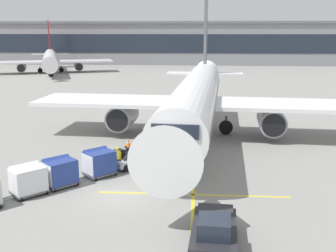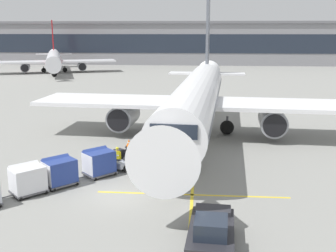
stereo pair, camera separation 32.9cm
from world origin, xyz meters
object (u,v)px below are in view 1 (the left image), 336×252
(baggage_cart_second, at_px, (60,172))
(ground_crew_by_carts, at_px, (117,157))
(parked_airplane, at_px, (196,98))
(belt_loader, at_px, (135,155))
(baggage_cart_third, at_px, (28,179))
(baggage_cart_lead, at_px, (99,162))
(distant_airplane, at_px, (50,60))
(safety_cone_engine_keepout, at_px, (128,143))
(ground_crew_by_loader, at_px, (96,164))
(pushback_tug, at_px, (214,232))

(baggage_cart_second, distance_m, ground_crew_by_carts, 4.61)
(baggage_cart_second, bearing_deg, ground_crew_by_carts, 46.51)
(ground_crew_by_carts, bearing_deg, parked_airplane, 62.07)
(belt_loader, distance_m, baggage_cart_second, 6.25)
(belt_loader, distance_m, baggage_cart_third, 8.39)
(baggage_cart_lead, height_order, distant_airplane, distant_airplane)
(belt_loader, bearing_deg, ground_crew_by_carts, -132.10)
(baggage_cart_second, height_order, safety_cone_engine_keepout, baggage_cart_second)
(baggage_cart_lead, relative_size, safety_cone_engine_keepout, 3.63)
(distant_airplane, bearing_deg, ground_crew_by_carts, -66.76)
(parked_airplane, relative_size, ground_crew_by_loader, 23.68)
(safety_cone_engine_keepout, bearing_deg, parked_airplane, 37.94)
(baggage_cart_lead, height_order, ground_crew_by_loader, baggage_cart_lead)
(parked_airplane, xyz_separation_m, ground_crew_by_carts, (-5.63, -10.61, -2.69))
(baggage_cart_third, height_order, ground_crew_by_loader, baggage_cart_third)
(parked_airplane, height_order, pushback_tug, parked_airplane)
(ground_crew_by_carts, bearing_deg, ground_crew_by_loader, -123.47)
(belt_loader, distance_m, pushback_tug, 12.97)
(belt_loader, relative_size, baggage_cart_third, 1.93)
(baggage_cart_lead, bearing_deg, ground_crew_by_loader, -98.31)
(ground_crew_by_carts, height_order, distant_airplane, distant_airplane)
(baggage_cart_lead, relative_size, distant_airplane, 0.07)
(baggage_cart_second, xyz_separation_m, distant_airplane, (-26.06, 71.43, 2.09))
(belt_loader, height_order, safety_cone_engine_keepout, belt_loader)
(pushback_tug, bearing_deg, parked_airplane, 92.56)
(safety_cone_engine_keepout, bearing_deg, baggage_cart_third, -112.13)
(belt_loader, height_order, ground_crew_by_carts, belt_loader)
(parked_airplane, xyz_separation_m, safety_cone_engine_keepout, (-5.85, -4.56, -3.35))
(belt_loader, distance_m, ground_crew_by_carts, 1.64)
(belt_loader, relative_size, baggage_cart_lead, 1.93)
(ground_crew_by_loader, xyz_separation_m, distant_airplane, (-28.08, 69.82, 2.10))
(baggage_cart_third, bearing_deg, baggage_cart_second, 45.78)
(safety_cone_engine_keepout, distance_m, distant_airplane, 68.53)
(baggage_cart_lead, distance_m, pushback_tug, 12.05)
(ground_crew_by_carts, height_order, safety_cone_engine_keepout, ground_crew_by_carts)
(ground_crew_by_loader, relative_size, safety_cone_engine_keepout, 2.49)
(baggage_cart_third, relative_size, safety_cone_engine_keepout, 3.63)
(distant_airplane, bearing_deg, ground_crew_by_loader, -68.09)
(ground_crew_by_carts, relative_size, safety_cone_engine_keepout, 2.49)
(baggage_cart_second, bearing_deg, belt_loader, 46.88)
(ground_crew_by_carts, xyz_separation_m, safety_cone_engine_keepout, (-0.22, 6.05, -0.66))
(ground_crew_by_loader, distance_m, safety_cone_engine_keepout, 7.87)
(ground_crew_by_loader, height_order, ground_crew_by_carts, same)
(baggage_cart_lead, distance_m, baggage_cart_second, 2.98)
(baggage_cart_third, xyz_separation_m, ground_crew_by_carts, (4.67, 4.88, -0.00))
(ground_crew_by_loader, xyz_separation_m, safety_cone_engine_keepout, (0.92, 7.79, -0.66))
(baggage_cart_lead, bearing_deg, safety_cone_engine_keepout, 83.34)
(baggage_cart_lead, distance_m, ground_crew_by_loader, 0.51)
(parked_airplane, relative_size, safety_cone_engine_keepout, 58.95)
(baggage_cart_second, xyz_separation_m, ground_crew_by_carts, (3.18, 3.35, -0.00))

